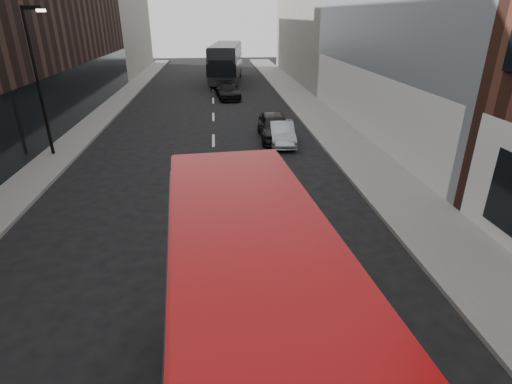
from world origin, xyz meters
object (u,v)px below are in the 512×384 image
object	(u,v)px
car_c	(228,91)
street_lamp	(38,73)
car_b	(282,133)
grey_bus	(226,62)
car_a	(275,126)

from	to	relation	value
car_c	street_lamp	bearing A→B (deg)	-128.85
car_b	car_c	distance (m)	14.06
grey_bus	car_a	bearing A→B (deg)	-78.29
grey_bus	car_b	bearing A→B (deg)	-77.90
street_lamp	car_c	size ratio (longest dim) A/B	1.56
car_a	car_c	bearing A→B (deg)	101.17
street_lamp	car_c	world-z (taller)	street_lamp
street_lamp	car_b	bearing A→B (deg)	4.72
street_lamp	car_c	xyz separation A→B (m)	(9.52, 14.82, -3.53)
grey_bus	car_b	xyz separation A→B (m)	(2.36, -23.52, -1.49)
car_a	car_c	distance (m)	13.03
car_b	car_a	bearing A→B (deg)	107.43
car_a	car_b	bearing A→B (deg)	-74.86
street_lamp	car_b	xyz separation A→B (m)	(12.09, 1.00, -3.56)
grey_bus	car_a	size ratio (longest dim) A/B	2.76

